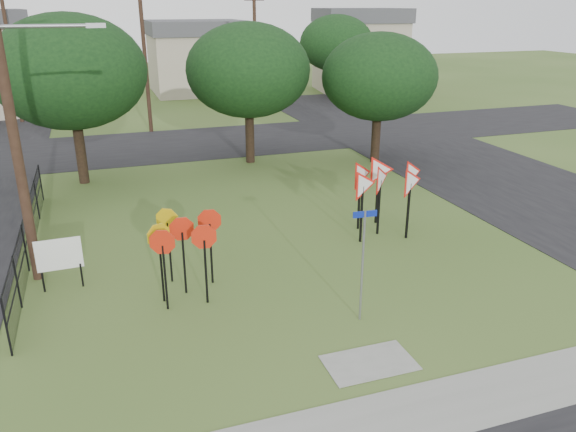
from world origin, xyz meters
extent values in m
plane|color=#39541F|center=(0.00, 0.00, 0.00)|extent=(140.00, 140.00, 0.00)
cube|color=gray|center=(0.00, -4.20, 0.01)|extent=(30.00, 1.60, 0.02)
cube|color=black|center=(12.00, 10.00, 0.01)|extent=(8.00, 50.00, 0.02)
cube|color=black|center=(0.00, 20.00, 0.01)|extent=(60.00, 8.00, 0.02)
cube|color=gray|center=(0.00, -2.40, 0.01)|extent=(2.00, 1.20, 0.02)
cylinder|color=gray|center=(0.61, -0.62, 1.47)|extent=(0.06, 0.06, 2.94)
cube|color=navy|center=(0.61, -0.62, 2.86)|extent=(0.61, 0.06, 0.16)
cube|color=black|center=(-3.34, 2.21, 0.91)|extent=(0.05, 0.05, 1.82)
cube|color=black|center=(-2.52, 2.58, 0.91)|extent=(0.05, 0.05, 1.82)
cube|color=black|center=(-2.89, 1.48, 0.91)|extent=(0.05, 0.05, 1.82)
cube|color=black|center=(-3.98, 1.94, 0.91)|extent=(0.05, 0.05, 1.82)
cube|color=black|center=(-3.62, 3.03, 0.91)|extent=(0.05, 0.05, 1.82)
cube|color=black|center=(-3.95, 1.48, 0.91)|extent=(0.05, 0.05, 1.82)
cube|color=black|center=(2.81, 3.90, 0.98)|extent=(0.07, 0.07, 1.96)
cube|color=black|center=(3.68, 4.34, 0.98)|extent=(0.07, 0.07, 1.96)
cube|color=black|center=(4.44, 3.68, 0.98)|extent=(0.07, 0.07, 1.96)
cube|color=black|center=(3.24, 4.99, 0.98)|extent=(0.07, 0.07, 1.96)
cube|color=black|center=(4.11, 5.32, 0.98)|extent=(0.07, 0.07, 1.96)
cube|color=black|center=(4.98, 4.55, 0.98)|extent=(0.07, 0.07, 1.96)
cube|color=black|center=(-7.08, 3.55, 0.36)|extent=(0.05, 0.05, 0.71)
cube|color=black|center=(-6.06, 3.55, 0.36)|extent=(0.05, 0.05, 0.71)
cube|color=white|center=(-6.57, 3.55, 1.07)|extent=(1.22, 0.08, 0.91)
cylinder|color=#39251A|center=(-7.30, 4.50, 5.00)|extent=(0.28, 0.28, 10.00)
cylinder|color=gray|center=(-6.10, 4.40, 7.00)|extent=(2.40, 0.10, 0.10)
cube|color=gray|center=(-4.90, 4.40, 7.00)|extent=(0.50, 0.18, 0.12)
cylinder|color=#39251A|center=(-2.00, 24.00, 4.50)|extent=(0.24, 0.24, 9.00)
cylinder|color=#39251A|center=(6.00, 28.00, 4.25)|extent=(0.24, 0.24, 8.50)
cube|color=#39251A|center=(6.00, 28.00, 7.80)|extent=(1.40, 0.10, 0.10)
cylinder|color=#39251A|center=(-10.00, 30.00, 4.50)|extent=(0.24, 0.24, 9.00)
cylinder|color=black|center=(-7.60, 0.50, 0.75)|extent=(0.05, 0.05, 1.50)
cylinder|color=black|center=(-7.60, 2.80, 0.75)|extent=(0.05, 0.05, 1.50)
cylinder|color=black|center=(-7.60, 5.10, 0.75)|extent=(0.05, 0.05, 1.50)
cylinder|color=black|center=(-7.60, 7.40, 0.75)|extent=(0.05, 0.05, 1.50)
cylinder|color=black|center=(-7.60, 9.70, 0.75)|extent=(0.05, 0.05, 1.50)
cylinder|color=black|center=(-7.60, 12.00, 0.75)|extent=(0.05, 0.05, 1.50)
cube|color=black|center=(-7.60, 6.25, 1.46)|extent=(0.03, 11.50, 0.03)
cube|color=black|center=(-7.60, 6.25, 0.75)|extent=(0.03, 11.50, 0.03)
cube|color=black|center=(-7.60, 6.25, 0.75)|extent=(0.01, 11.50, 1.50)
cube|color=#B3A690|center=(4.00, 40.00, 2.50)|extent=(8.00, 8.00, 5.00)
cube|color=#46464B|center=(4.00, 40.00, 5.60)|extent=(8.40, 8.40, 1.20)
cube|color=#B3A690|center=(18.00, 36.00, 3.00)|extent=(7.91, 7.91, 6.00)
cube|color=#46464B|center=(18.00, 36.00, 6.60)|extent=(8.30, 8.30, 1.20)
cylinder|color=black|center=(-6.00, 14.00, 1.31)|extent=(0.44, 0.44, 2.62)
ellipsoid|color=black|center=(-6.00, 14.00, 4.87)|extent=(6.40, 6.40, 4.80)
cylinder|color=black|center=(2.00, 15.00, 1.22)|extent=(0.44, 0.44, 2.45)
ellipsoid|color=black|center=(2.00, 15.00, 4.55)|extent=(6.00, 6.00, 4.50)
cylinder|color=black|center=(8.00, 13.00, 1.14)|extent=(0.44, 0.44, 2.27)
ellipsoid|color=black|center=(8.00, 13.00, 4.23)|extent=(5.60, 5.60, 4.20)
cylinder|color=black|center=(14.00, 32.00, 1.22)|extent=(0.44, 0.44, 2.45)
ellipsoid|color=black|center=(14.00, 32.00, 4.55)|extent=(6.00, 6.00, 4.50)
camera|label=1|loc=(-5.14, -11.81, 7.52)|focal=35.00mm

